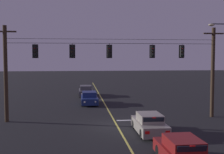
# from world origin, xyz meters

# --- Properties ---
(ground_plane) EXTENTS (180.00, 180.00, 0.00)m
(ground_plane) POSITION_xyz_m (0.00, 0.00, 0.00)
(ground_plane) COLOR black
(lane_centre_stripe) EXTENTS (0.14, 60.00, 0.01)m
(lane_centre_stripe) POSITION_xyz_m (0.00, 8.40, 0.00)
(lane_centre_stripe) COLOR #D1C64C
(lane_centre_stripe) RESTS_ON ground
(stop_bar_paint) EXTENTS (3.40, 0.36, 0.01)m
(stop_bar_paint) POSITION_xyz_m (1.90, 1.80, 0.00)
(stop_bar_paint) COLOR silver
(stop_bar_paint) RESTS_ON ground
(signal_span_assembly) EXTENTS (19.28, 0.32, 7.79)m
(signal_span_assembly) POSITION_xyz_m (0.00, 2.40, 4.05)
(signal_span_assembly) COLOR #38281C
(signal_span_assembly) RESTS_ON ground
(traffic_light_leftmost) EXTENTS (0.48, 0.41, 1.22)m
(traffic_light_leftmost) POSITION_xyz_m (-6.40, 2.38, 5.74)
(traffic_light_leftmost) COLOR black
(traffic_light_left_inner) EXTENTS (0.48, 0.41, 1.22)m
(traffic_light_left_inner) POSITION_xyz_m (-3.41, 2.38, 5.74)
(traffic_light_left_inner) COLOR black
(traffic_light_centre) EXTENTS (0.48, 0.41, 1.22)m
(traffic_light_centre) POSITION_xyz_m (-0.33, 2.38, 5.74)
(traffic_light_centre) COLOR black
(traffic_light_right_inner) EXTENTS (0.48, 0.41, 1.22)m
(traffic_light_right_inner) POSITION_xyz_m (3.36, 2.38, 5.74)
(traffic_light_right_inner) COLOR black
(traffic_light_rightmost) EXTENTS (0.48, 0.41, 1.22)m
(traffic_light_rightmost) POSITION_xyz_m (5.95, 2.38, 5.74)
(traffic_light_rightmost) COLOR black
(car_waiting_near_lane) EXTENTS (1.80, 4.33, 1.39)m
(car_waiting_near_lane) POSITION_xyz_m (1.92, -2.51, 0.65)
(car_waiting_near_lane) COLOR gray
(car_waiting_near_lane) RESTS_ON ground
(car_oncoming_lead) EXTENTS (1.80, 4.42, 1.39)m
(car_oncoming_lead) POSITION_xyz_m (-1.72, 10.67, 0.65)
(car_oncoming_lead) COLOR navy
(car_oncoming_lead) RESTS_ON ground
(car_oncoming_trailing) EXTENTS (1.80, 4.42, 1.39)m
(car_oncoming_trailing) POSITION_xyz_m (-1.93, 17.74, 0.65)
(car_oncoming_trailing) COLOR #4C4C51
(car_oncoming_trailing) RESTS_ON ground
(car_waiting_second_near) EXTENTS (1.80, 4.33, 1.39)m
(car_waiting_second_near) POSITION_xyz_m (2.05, -8.64, 0.65)
(car_waiting_second_near) COLOR maroon
(car_waiting_second_near) RESTS_ON ground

